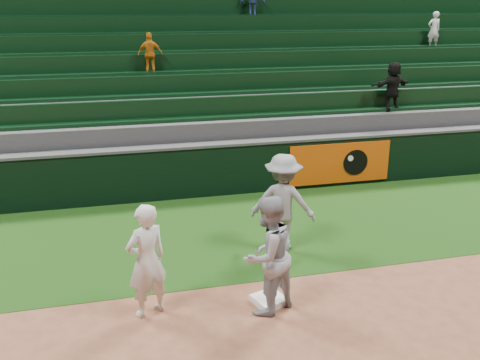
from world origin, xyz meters
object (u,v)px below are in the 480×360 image
object	(u,v)px
first_base	(269,300)
first_baseman	(147,261)
baserunner	(267,255)
base_coach	(283,203)

from	to	relation	value
first_base	first_baseman	distance (m)	1.97
baserunner	first_baseman	bearing A→B (deg)	-40.81
first_base	first_baseman	xyz separation A→B (m)	(-1.79, 0.15, 0.81)
baserunner	first_base	bearing A→B (deg)	-148.23
first_baseman	baserunner	bearing A→B (deg)	143.74
baserunner	base_coach	size ratio (longest dim) A/B	0.99
first_baseman	baserunner	size ratio (longest dim) A/B	0.96
baserunner	base_coach	world-z (taller)	base_coach
first_base	baserunner	bearing A→B (deg)	-118.28
first_baseman	base_coach	bearing A→B (deg)	-173.49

